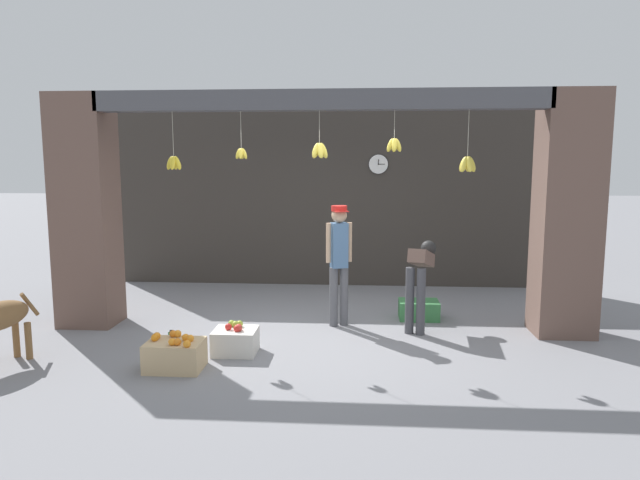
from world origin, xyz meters
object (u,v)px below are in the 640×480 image
(fruit_crate_oranges, at_px, (175,354))
(produce_box_green, at_px, (419,310))
(wall_clock, at_px, (378,164))
(worker_stooping, at_px, (420,273))
(shopkeeper, at_px, (339,257))
(water_bottle, at_px, (172,341))
(fruit_crate_apples, at_px, (235,340))

(fruit_crate_oranges, relative_size, produce_box_green, 1.07)
(produce_box_green, distance_m, wall_clock, 2.87)
(worker_stooping, xyz_separation_m, wall_clock, (-0.47, 2.52, 1.35))
(shopkeeper, bearing_deg, worker_stooping, 156.21)
(shopkeeper, height_order, fruit_crate_oranges, shopkeeper)
(produce_box_green, xyz_separation_m, wall_clock, (-0.51, 2.04, 1.95))
(worker_stooping, relative_size, water_bottle, 4.69)
(produce_box_green, distance_m, water_bottle, 3.29)
(fruit_crate_oranges, distance_m, fruit_crate_apples, 0.74)
(fruit_crate_apples, relative_size, water_bottle, 2.05)
(produce_box_green, xyz_separation_m, water_bottle, (-2.92, -1.51, -0.02))
(produce_box_green, relative_size, water_bottle, 2.30)
(shopkeeper, bearing_deg, fruit_crate_apples, 27.73)
(fruit_crate_oranges, height_order, fruit_crate_apples, fruit_crate_oranges)
(fruit_crate_oranges, xyz_separation_m, wall_clock, (2.17, 4.14, 1.92))
(shopkeeper, bearing_deg, wall_clock, -121.95)
(worker_stooping, height_order, water_bottle, worker_stooping)
(water_bottle, bearing_deg, fruit_crate_oranges, -68.29)
(fruit_crate_oranges, height_order, produce_box_green, fruit_crate_oranges)
(fruit_crate_oranges, bearing_deg, water_bottle, 111.71)
(shopkeeper, height_order, wall_clock, wall_clock)
(water_bottle, bearing_deg, fruit_crate_apples, -3.76)
(fruit_crate_apples, height_order, water_bottle, fruit_crate_apples)
(worker_stooping, distance_m, fruit_crate_apples, 2.47)
(shopkeeper, height_order, worker_stooping, shopkeeper)
(shopkeeper, height_order, water_bottle, shopkeeper)
(shopkeeper, xyz_separation_m, fruit_crate_oranges, (-1.62, -1.71, -0.75))
(shopkeeper, height_order, produce_box_green, shopkeeper)
(fruit_crate_oranges, xyz_separation_m, fruit_crate_apples, (0.51, 0.54, -0.01))
(shopkeeper, relative_size, fruit_crate_apples, 3.30)
(wall_clock, bearing_deg, shopkeeper, -102.95)
(wall_clock, bearing_deg, fruit_crate_apples, -114.78)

